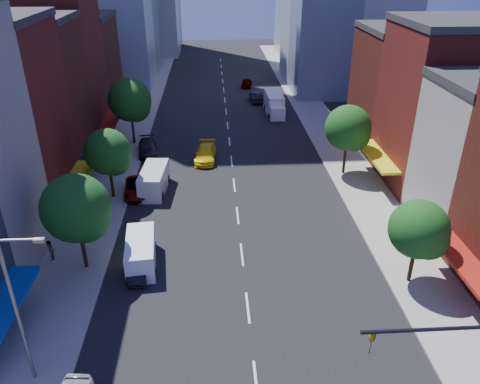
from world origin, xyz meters
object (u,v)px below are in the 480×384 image
object	(u,v)px
parked_car_third	(137,188)
pedestrian_far	(50,250)
cargo_van_far	(154,181)
traffic_car_far	(247,82)
traffic_car_oncoming	(256,97)
parked_car_second	(139,266)
box_truck	(274,104)
parked_car_rear	(148,148)
taxi	(206,153)
cargo_van_near	(141,253)

from	to	relation	value
parked_car_third	pedestrian_far	size ratio (longest dim) A/B	3.05
cargo_van_far	traffic_car_far	distance (m)	40.53
parked_car_third	traffic_car_oncoming	distance (m)	33.25
parked_car_second	cargo_van_far	world-z (taller)	cargo_van_far
box_truck	pedestrian_far	world-z (taller)	box_truck
parked_car_rear	pedestrian_far	distance (m)	21.17
parked_car_rear	cargo_van_far	size ratio (longest dim) A/B	0.90
parked_car_third	cargo_van_far	distance (m)	1.74
traffic_car_far	pedestrian_far	xyz separation A→B (m)	(-18.36, -49.79, 0.23)
cargo_van_far	taxi	size ratio (longest dim) A/B	1.05
taxi	box_truck	distance (m)	18.78
box_truck	parked_car_rear	bearing A→B (deg)	-140.89
cargo_van_far	pedestrian_far	distance (m)	12.83
cargo_van_near	box_truck	xyz separation A→B (m)	(14.29, 35.51, 0.30)
taxi	box_truck	bearing A→B (deg)	63.73
cargo_van_near	pedestrian_far	xyz separation A→B (m)	(-6.86, 0.97, -0.12)
parked_car_rear	cargo_van_near	world-z (taller)	cargo_van_near
traffic_car_oncoming	parked_car_second	bearing A→B (deg)	70.54
parked_car_third	box_truck	bearing A→B (deg)	50.79
parked_car_rear	traffic_car_oncoming	bearing A→B (deg)	47.24
cargo_van_near	parked_car_second	bearing A→B (deg)	-96.29
parked_car_third	traffic_car_oncoming	bearing A→B (deg)	59.59
cargo_van_far	parked_car_third	bearing A→B (deg)	-160.40
cargo_van_near	cargo_van_far	world-z (taller)	cargo_van_far
taxi	parked_car_third	bearing A→B (deg)	-124.88
taxi	pedestrian_far	world-z (taller)	pedestrian_far
parked_car_second	pedestrian_far	size ratio (longest dim) A/B	2.48
box_truck	traffic_car_far	bearing A→B (deg)	98.99
parked_car_third	traffic_car_oncoming	world-z (taller)	traffic_car_oncoming
cargo_van_far	pedestrian_far	bearing A→B (deg)	-116.43
parked_car_third	traffic_car_far	size ratio (longest dim) A/B	1.15
traffic_car_oncoming	pedestrian_far	xyz separation A→B (m)	(-19.15, -40.65, 0.17)
parked_car_second	parked_car_rear	distance (m)	22.66
traffic_car_oncoming	pedestrian_far	world-z (taller)	pedestrian_far
cargo_van_near	box_truck	distance (m)	38.28
cargo_van_near	traffic_car_far	distance (m)	52.05
taxi	traffic_car_far	world-z (taller)	taxi
cargo_van_near	taxi	xyz separation A→B (m)	(4.62, 19.43, -0.29)
cargo_van_near	cargo_van_far	xyz separation A→B (m)	(-0.29, 11.99, 0.09)
cargo_van_far	box_truck	xyz separation A→B (m)	(14.58, 23.52, 0.22)
parked_car_rear	pedestrian_far	bearing A→B (deg)	-110.49
parked_car_rear	box_truck	size ratio (longest dim) A/B	0.70
parked_car_second	traffic_car_far	size ratio (longest dim) A/B	0.93
cargo_van_near	taxi	world-z (taller)	cargo_van_near
traffic_car_oncoming	box_truck	xyz separation A→B (m)	(2.01, -6.11, 0.60)
taxi	traffic_car_far	distance (m)	32.08
traffic_car_oncoming	traffic_car_far	size ratio (longest dim) A/B	1.11
cargo_van_far	box_truck	world-z (taller)	box_truck
parked_car_rear	traffic_car_oncoming	size ratio (longest dim) A/B	1.09
box_truck	taxi	bearing A→B (deg)	-122.41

